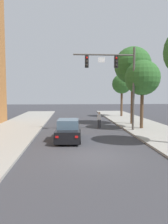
{
  "coord_description": "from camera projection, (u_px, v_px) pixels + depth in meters",
  "views": [
    {
      "loc": [
        -1.28,
        -11.92,
        3.49
      ],
      "look_at": [
        -0.07,
        5.74,
        2.0
      ],
      "focal_mm": 35.04,
      "sensor_mm": 36.0,
      "label": 1
    }
  ],
  "objects": [
    {
      "name": "ground_plane",
      "position": [
        92.0,
        156.0,
        12.23
      ],
      "size": [
        120.0,
        120.0,
        0.0
      ],
      "primitive_type": "plane",
      "color": "#38383D"
    },
    {
      "name": "street_tree_third",
      "position": [
        133.0,
        66.0,
        23.95
      ],
      "size": [
        4.05,
        4.05,
        8.46
      ],
      "color": "brown",
      "rests_on": "sidewalk_right"
    },
    {
      "name": "traffic_signal_mast",
      "position": [
        117.0,
        74.0,
        19.68
      ],
      "size": [
        5.61,
        0.38,
        7.5
      ],
      "color": "#514C47",
      "rests_on": "sidewalk_right"
    },
    {
      "name": "street_tree_farthest",
      "position": [
        122.0,
        84.0,
        32.33
      ],
      "size": [
        2.89,
        2.89,
        6.24
      ],
      "color": "brown",
      "rests_on": "sidewalk_right"
    },
    {
      "name": "car_lead_black",
      "position": [
        68.0,
        131.0,
        16.27
      ],
      "size": [
        1.98,
        4.31,
        1.6
      ],
      "color": "black",
      "rests_on": "ground"
    },
    {
      "name": "street_tree_second",
      "position": [
        143.0,
        78.0,
        20.84
      ],
      "size": [
        3.35,
        3.35,
        6.54
      ],
      "color": "brown",
      "rests_on": "sidewalk_right"
    },
    {
      "name": "pedestrian_crossing_road",
      "position": [
        99.0,
        119.0,
        22.16
      ],
      "size": [
        0.36,
        0.22,
        1.64
      ],
      "color": "#333338",
      "rests_on": "ground"
    }
  ]
}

